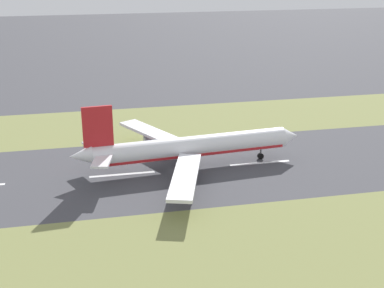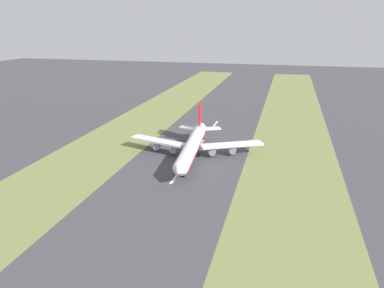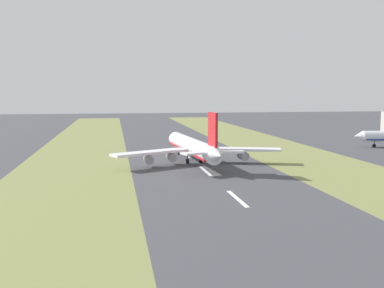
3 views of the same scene
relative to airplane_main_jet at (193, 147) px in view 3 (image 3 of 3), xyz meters
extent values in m
plane|color=#424247|center=(1.00, -3.32, -6.02)|extent=(800.00, 800.00, 0.00)
cube|color=olive|center=(-44.00, -3.32, -6.02)|extent=(40.00, 600.00, 0.01)
cube|color=olive|center=(46.00, -3.32, -6.02)|extent=(40.00, 600.00, 0.01)
cube|color=silver|center=(1.00, -58.10, -6.01)|extent=(1.20, 18.00, 0.01)
cube|color=silver|center=(1.00, -18.10, -6.01)|extent=(1.20, 18.00, 0.01)
cube|color=silver|center=(1.00, 21.90, -6.01)|extent=(1.20, 18.00, 0.01)
cylinder|color=white|center=(-0.17, 1.90, 0.18)|extent=(11.02, 56.31, 6.00)
cone|color=white|center=(-2.92, 32.27, 0.18)|extent=(6.31, 5.51, 5.88)
cone|color=white|center=(2.62, -28.98, 0.98)|extent=(5.62, 6.44, 5.10)
cube|color=red|center=(-0.17, 1.90, -1.47)|extent=(10.52, 54.05, 0.70)
cube|color=white|center=(-16.95, -6.87, -0.72)|extent=(28.54, 18.58, 0.90)
cube|color=white|center=(17.91, -3.72, -0.72)|extent=(29.50, 14.14, 0.90)
cylinder|color=#93939E|center=(-8.77, -2.90, -3.17)|extent=(3.62, 5.07, 3.20)
cylinder|color=#93939E|center=(-17.42, -7.19, -3.17)|extent=(3.62, 5.07, 3.20)
cylinder|color=#93939E|center=(9.15, -1.28, -3.17)|extent=(3.62, 5.07, 3.20)
cylinder|color=#93939E|center=(18.43, -3.95, -3.17)|extent=(3.62, 5.07, 3.20)
cube|color=red|center=(2.17, -24.00, 8.68)|extent=(1.52, 8.04, 11.00)
cube|color=white|center=(-3.31, -24.49, 1.18)|extent=(10.92, 7.98, 0.60)
cube|color=white|center=(7.65, -23.50, 1.18)|extent=(10.73, 6.51, 0.60)
cylinder|color=#59595E|center=(-2.09, 23.09, -3.52)|extent=(0.50, 0.50, 3.20)
cylinder|color=black|center=(-2.09, 23.09, -5.12)|extent=(1.06, 1.87, 1.80)
cylinder|color=#59595E|center=(-2.49, -1.32, -3.52)|extent=(0.50, 0.50, 3.20)
cylinder|color=black|center=(-2.49, -1.32, -5.12)|extent=(1.06, 1.87, 1.80)
cylinder|color=#59595E|center=(2.69, -0.86, -3.52)|extent=(0.50, 0.50, 3.20)
cylinder|color=black|center=(2.69, -0.86, -5.12)|extent=(1.06, 1.87, 1.80)
cone|color=silver|center=(87.12, 33.36, -0.64)|extent=(4.92, 5.59, 5.11)
cylinder|color=#59595E|center=(95.07, 32.40, -3.85)|extent=(0.43, 0.43, 2.78)
cylinder|color=black|center=(95.07, 32.40, -5.24)|extent=(1.65, 0.96, 1.56)
camera|label=1|loc=(137.93, -27.65, 52.26)|focal=50.00mm
camera|label=2|loc=(-39.53, 155.94, 53.06)|focal=35.00mm
camera|label=3|loc=(-29.33, -165.55, 20.90)|focal=42.00mm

